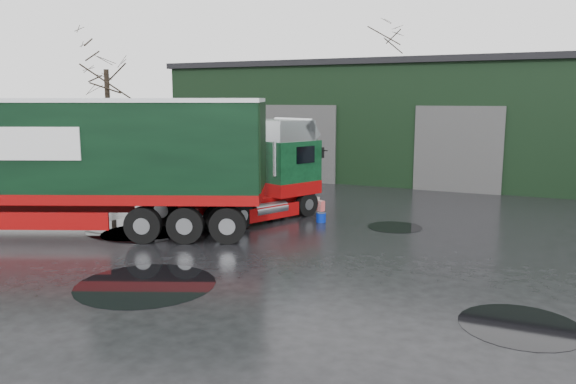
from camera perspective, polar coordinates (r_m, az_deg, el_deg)
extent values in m
plane|color=black|center=(14.77, 0.94, -7.58)|extent=(100.00, 100.00, 0.00)
cube|color=black|center=(33.16, 18.41, 6.69)|extent=(32.00, 12.00, 6.00)
cube|color=black|center=(33.18, 18.70, 12.13)|extent=(32.40, 12.40, 0.30)
cylinder|color=#07219B|center=(19.95, 3.37, -2.61)|extent=(0.35, 0.35, 0.32)
cylinder|color=black|center=(13.80, -14.25, -9.10)|extent=(3.29, 3.29, 0.01)
cylinder|color=black|center=(19.49, 10.80, -3.53)|extent=(1.84, 1.84, 0.01)
cylinder|color=black|center=(19.65, -14.63, -3.56)|extent=(3.66, 3.66, 0.01)
cylinder|color=black|center=(11.99, 22.58, -12.44)|extent=(2.34, 2.34, 0.01)
cylinder|color=black|center=(18.93, -14.41, -4.04)|extent=(2.75, 2.75, 0.01)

